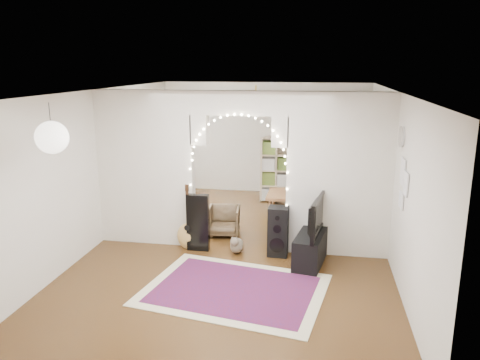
% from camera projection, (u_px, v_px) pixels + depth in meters
% --- Properties ---
extents(floor, '(7.50, 7.50, 0.00)m').
position_uv_depth(floor, '(239.00, 247.00, 8.20)').
color(floor, black).
rests_on(floor, ground).
extents(ceiling, '(5.00, 7.50, 0.02)m').
position_uv_depth(ceiling, '(239.00, 91.00, 7.55)').
color(ceiling, white).
rests_on(ceiling, wall_back).
extents(wall_back, '(5.00, 0.02, 2.70)m').
position_uv_depth(wall_back, '(265.00, 138.00, 11.47)').
color(wall_back, silver).
rests_on(wall_back, floor).
extents(wall_front, '(5.00, 0.02, 2.70)m').
position_uv_depth(wall_front, '(171.00, 262.00, 4.29)').
color(wall_front, silver).
rests_on(wall_front, floor).
extents(wall_left, '(0.02, 7.50, 2.70)m').
position_uv_depth(wall_left, '(100.00, 167.00, 8.28)').
color(wall_left, silver).
rests_on(wall_left, floor).
extents(wall_right, '(0.02, 7.50, 2.70)m').
position_uv_depth(wall_right, '(393.00, 178.00, 7.47)').
color(wall_right, silver).
rests_on(wall_right, floor).
extents(divider_wall, '(5.00, 0.20, 2.70)m').
position_uv_depth(divider_wall, '(239.00, 168.00, 7.86)').
color(divider_wall, silver).
rests_on(divider_wall, floor).
extents(fairy_lights, '(1.64, 0.04, 1.60)m').
position_uv_depth(fairy_lights, '(238.00, 162.00, 7.71)').
color(fairy_lights, '#FFEABF').
rests_on(fairy_lights, divider_wall).
extents(window, '(0.04, 1.20, 1.40)m').
position_uv_depth(window, '(139.00, 142.00, 9.97)').
color(window, white).
rests_on(window, wall_left).
extents(wall_clock, '(0.03, 0.31, 0.31)m').
position_uv_depth(wall_clock, '(402.00, 137.00, 6.72)').
color(wall_clock, white).
rests_on(wall_clock, wall_right).
extents(picture_frames, '(0.02, 0.50, 0.70)m').
position_uv_depth(picture_frames, '(403.00, 184.00, 6.48)').
color(picture_frames, white).
rests_on(picture_frames, wall_right).
extents(paper_lantern, '(0.40, 0.40, 0.40)m').
position_uv_depth(paper_lantern, '(52.00, 137.00, 5.67)').
color(paper_lantern, white).
rests_on(paper_lantern, ceiling).
extents(ceiling_fan, '(1.10, 1.10, 0.30)m').
position_uv_depth(ceiling_fan, '(256.00, 100.00, 9.54)').
color(ceiling_fan, gold).
rests_on(ceiling_fan, ceiling).
extents(area_rug, '(2.76, 2.25, 0.02)m').
position_uv_depth(area_rug, '(234.00, 289.00, 6.63)').
color(area_rug, maroon).
rests_on(area_rug, floor).
extents(guitar_case, '(0.38, 0.13, 0.99)m').
position_uv_depth(guitar_case, '(198.00, 223.00, 7.95)').
color(guitar_case, black).
rests_on(guitar_case, floor).
extents(acoustic_guitar, '(0.42, 0.24, 0.98)m').
position_uv_depth(acoustic_guitar, '(188.00, 226.00, 8.00)').
color(acoustic_guitar, tan).
rests_on(acoustic_guitar, floor).
extents(tabby_cat, '(0.25, 0.52, 0.34)m').
position_uv_depth(tabby_cat, '(237.00, 245.00, 7.91)').
color(tabby_cat, brown).
rests_on(tabby_cat, floor).
extents(floor_speaker, '(0.34, 0.31, 0.84)m').
position_uv_depth(floor_speaker, '(278.00, 232.00, 7.75)').
color(floor_speaker, black).
rests_on(floor_speaker, floor).
extents(media_console, '(0.57, 1.05, 0.50)m').
position_uv_depth(media_console, '(311.00, 248.00, 7.48)').
color(media_console, black).
rests_on(media_console, floor).
extents(tv, '(0.32, 1.08, 0.62)m').
position_uv_depth(tv, '(312.00, 215.00, 7.35)').
color(tv, black).
rests_on(tv, media_console).
extents(bookcase, '(1.48, 0.79, 1.48)m').
position_uv_depth(bookcase, '(292.00, 170.00, 10.75)').
color(bookcase, beige).
rests_on(bookcase, floor).
extents(dining_table, '(1.21, 0.81, 0.76)m').
position_uv_depth(dining_table, '(300.00, 198.00, 8.77)').
color(dining_table, brown).
rests_on(dining_table, floor).
extents(flower_vase, '(0.18, 0.18, 0.19)m').
position_uv_depth(flower_vase, '(300.00, 189.00, 8.73)').
color(flower_vase, silver).
rests_on(flower_vase, dining_table).
extents(dining_chair_left, '(0.63, 0.64, 0.54)m').
position_uv_depth(dining_chair_left, '(224.00, 221.00, 8.74)').
color(dining_chair_left, '#4F3D27').
rests_on(dining_chair_left, floor).
extents(dining_chair_right, '(0.60, 0.61, 0.45)m').
position_uv_depth(dining_chair_right, '(284.00, 210.00, 9.55)').
color(dining_chair_right, '#4F3D27').
rests_on(dining_chair_right, floor).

